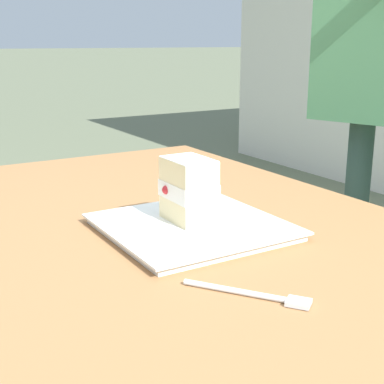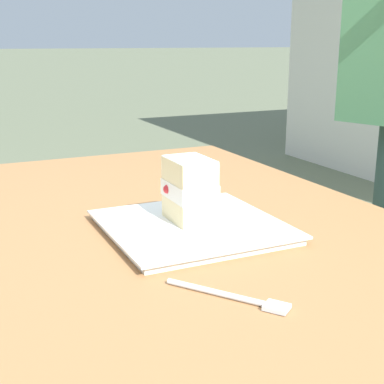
% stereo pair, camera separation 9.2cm
% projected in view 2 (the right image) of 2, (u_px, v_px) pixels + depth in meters
% --- Properties ---
extents(patio_table, '(1.44, 0.89, 0.70)m').
position_uv_depth(patio_table, '(172.00, 289.00, 0.93)').
color(patio_table, olive).
rests_on(patio_table, ground).
extents(dessert_plate, '(0.29, 0.29, 0.02)m').
position_uv_depth(dessert_plate, '(192.00, 227.00, 0.94)').
color(dessert_plate, white).
rests_on(dessert_plate, patio_table).
extents(cake_slice, '(0.09, 0.08, 0.11)m').
position_uv_depth(cake_slice, '(189.00, 190.00, 0.94)').
color(cake_slice, beige).
rests_on(cake_slice, dessert_plate).
extents(dessert_fork, '(0.15, 0.11, 0.01)m').
position_uv_depth(dessert_fork, '(234.00, 297.00, 0.69)').
color(dessert_fork, silver).
rests_on(dessert_fork, patio_table).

